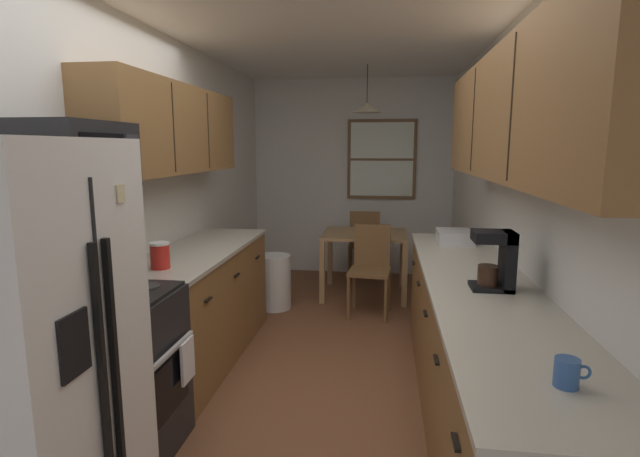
{
  "coord_description": "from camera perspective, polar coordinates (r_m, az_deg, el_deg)",
  "views": [
    {
      "loc": [
        0.43,
        -2.76,
        1.68
      ],
      "look_at": [
        -0.09,
        1.12,
        1.01
      ],
      "focal_mm": 27.03,
      "sensor_mm": 36.0,
      "label": 1
    }
  ],
  "objects": [
    {
      "name": "dining_chair_far",
      "position": [
        6.09,
        5.31,
        -1.58
      ],
      "size": [
        0.41,
        0.41,
        0.9
      ],
      "color": "brown",
      "rests_on": "ground"
    },
    {
      "name": "dish_rack",
      "position": [
        4.11,
        15.65,
        -0.93
      ],
      "size": [
        0.28,
        0.34,
        0.1
      ],
      "primitive_type": "cube",
      "color": "silver",
      "rests_on": "counter_right"
    },
    {
      "name": "dining_table",
      "position": [
        5.47,
        5.32,
        -1.68
      ],
      "size": [
        0.93,
        0.79,
        0.72
      ],
      "color": "#A87F51",
      "rests_on": "ground"
    },
    {
      "name": "wall_left",
      "position": [
        4.18,
        -17.61,
        3.64
      ],
      "size": [
        0.1,
        9.0,
        2.55
      ],
      "primitive_type": "cube",
      "color": "silver",
      "rests_on": "ground"
    },
    {
      "name": "trash_bin",
      "position": [
        5.1,
        -5.45,
        -6.29
      ],
      "size": [
        0.35,
        0.35,
        0.57
      ],
      "primitive_type": "cylinder",
      "color": "white",
      "rests_on": "ground"
    },
    {
      "name": "microwave_over_range",
      "position": [
        2.73,
        -26.96,
        7.7
      ],
      "size": [
        0.39,
        0.61,
        0.34
      ],
      "color": "black"
    },
    {
      "name": "coffee_maker",
      "position": [
        2.82,
        20.36,
        -3.43
      ],
      "size": [
        0.22,
        0.18,
        0.33
      ],
      "color": "black",
      "rests_on": "counter_right"
    },
    {
      "name": "dish_towel",
      "position": [
        2.89,
        -15.41,
        -14.83
      ],
      "size": [
        0.02,
        0.16,
        0.24
      ],
      "primitive_type": "cube",
      "color": "white"
    },
    {
      "name": "back_window",
      "position": [
        6.34,
        7.31,
        8.11
      ],
      "size": [
        0.88,
        0.05,
        1.02
      ],
      "color": "brown"
    },
    {
      "name": "wall_right",
      "position": [
        3.89,
        21.33,
        3.02
      ],
      "size": [
        0.1,
        9.0,
        2.55
      ],
      "primitive_type": "cube",
      "color": "silver",
      "rests_on": "ground"
    },
    {
      "name": "pendant_light",
      "position": [
        5.38,
        5.58,
        14.03
      ],
      "size": [
        0.32,
        0.32,
        0.51
      ],
      "color": "black"
    },
    {
      "name": "counter_left",
      "position": [
        3.97,
        -14.03,
        -8.68
      ],
      "size": [
        0.64,
        1.86,
        0.9
      ],
      "color": "brown",
      "rests_on": "ground"
    },
    {
      "name": "stove_range",
      "position": [
        2.93,
        -23.26,
        -15.55
      ],
      "size": [
        0.66,
        0.62,
        1.1
      ],
      "color": "black",
      "rests_on": "ground"
    },
    {
      "name": "upper_cabinets_left",
      "position": [
        3.79,
        -17.17,
        11.12
      ],
      "size": [
        0.33,
        1.94,
        0.64
      ],
      "color": "brown"
    },
    {
      "name": "mug_by_coffeemaker",
      "position": [
        1.83,
        27.22,
        -14.93
      ],
      "size": [
        0.12,
        0.08,
        0.1
      ],
      "color": "#335999",
      "rests_on": "counter_right"
    },
    {
      "name": "refrigerator",
      "position": [
        2.23,
        -32.17,
        -13.53
      ],
      "size": [
        0.74,
        0.73,
        1.71
      ],
      "color": "white",
      "rests_on": "ground"
    },
    {
      "name": "upper_cabinets_right",
      "position": [
        2.84,
        22.63,
        12.3
      ],
      "size": [
        0.33,
        2.9,
        0.69
      ],
      "color": "brown"
    },
    {
      "name": "ceiling_slab",
      "position": [
        3.89,
        1.21,
        23.18
      ],
      "size": [
        4.4,
        9.0,
        0.08
      ],
      "primitive_type": "cube",
      "color": "white"
    },
    {
      "name": "counter_right",
      "position": [
        3.11,
        18.11,
        -14.13
      ],
      "size": [
        0.64,
        3.22,
        0.9
      ],
      "color": "brown",
      "rests_on": "ground"
    },
    {
      "name": "wall_back",
      "position": [
        6.44,
        3.87,
        6.01
      ],
      "size": [
        4.4,
        0.1,
        2.55
      ],
      "primitive_type": "cube",
      "color": "silver",
      "rests_on": "ground"
    },
    {
      "name": "dining_chair_near",
      "position": [
        4.9,
        6.02,
        -4.33
      ],
      "size": [
        0.44,
        0.44,
        0.9
      ],
      "color": "brown",
      "rests_on": "ground"
    },
    {
      "name": "ground_plane",
      "position": [
        4.14,
        1.08,
        -14.29
      ],
      "size": [
        12.0,
        12.0,
        0.0
      ],
      "primitive_type": "plane",
      "color": "brown"
    },
    {
      "name": "storage_canister",
      "position": [
        3.28,
        -18.41,
        -3.03
      ],
      "size": [
        0.12,
        0.12,
        0.17
      ],
      "color": "red",
      "rests_on": "counter_left"
    }
  ]
}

